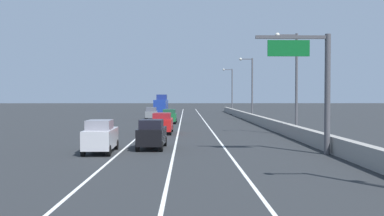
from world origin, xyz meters
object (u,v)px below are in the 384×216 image
(lamp_post_right_second, at_px, (294,76))
(car_silver_2, at_px, (101,136))
(car_red_1, at_px, (162,123))
(car_gray_3, at_px, (151,113))
(box_truck, at_px, (161,105))
(lamp_post_right_fourth, at_px, (231,88))
(lamp_post_right_third, at_px, (250,84))
(car_green_0, at_px, (169,116))
(car_black_4, at_px, (152,134))
(overhead_sign_gantry, at_px, (316,79))

(lamp_post_right_second, bearing_deg, car_silver_2, -141.86)
(car_red_1, distance_m, car_gray_3, 25.77)
(car_red_1, relative_size, box_truck, 0.49)
(lamp_post_right_fourth, xyz_separation_m, box_truck, (-14.67, -2.70, -3.68))
(lamp_post_right_third, bearing_deg, car_gray_3, 172.58)
(lamp_post_right_third, height_order, car_green_0, lamp_post_right_third)
(car_gray_3, bearing_deg, car_red_1, -83.04)
(car_red_1, relative_size, car_silver_2, 1.10)
(lamp_post_right_second, distance_m, car_gray_3, 31.96)
(car_green_0, relative_size, box_truck, 0.43)
(car_black_4, xyz_separation_m, box_truck, (-2.76, 58.62, 0.82))
(box_truck, bearing_deg, lamp_post_right_second, -72.69)
(box_truck, bearing_deg, car_green_0, -84.65)
(lamp_post_right_fourth, xyz_separation_m, car_gray_3, (-14.99, -23.62, -4.56))
(lamp_post_right_second, bearing_deg, car_red_1, 170.68)
(car_silver_2, height_order, box_truck, box_truck)
(lamp_post_right_fourth, relative_size, box_truck, 0.99)
(car_green_0, bearing_deg, box_truck, 95.35)
(overhead_sign_gantry, distance_m, lamp_post_right_second, 13.34)
(car_silver_2, bearing_deg, lamp_post_right_second, 38.14)
(lamp_post_right_third, bearing_deg, lamp_post_right_fourth, 90.69)
(lamp_post_right_third, height_order, car_silver_2, lamp_post_right_third)
(lamp_post_right_second, height_order, car_green_0, lamp_post_right_second)
(lamp_post_right_second, bearing_deg, car_black_4, -140.76)
(overhead_sign_gantry, distance_m, car_gray_3, 43.12)
(lamp_post_right_second, distance_m, car_red_1, 13.27)
(car_silver_2, bearing_deg, box_truck, 89.65)
(lamp_post_right_second, relative_size, car_silver_2, 2.22)
(car_silver_2, relative_size, box_truck, 0.44)
(lamp_post_right_fourth, bearing_deg, car_black_4, -100.99)
(lamp_post_right_fourth, bearing_deg, car_green_0, -109.38)
(lamp_post_right_fourth, xyz_separation_m, car_black_4, (-11.91, -61.32, -4.49))
(lamp_post_right_fourth, relative_size, car_black_4, 2.33)
(overhead_sign_gantry, height_order, car_green_0, overhead_sign_gantry)
(lamp_post_right_third, distance_m, lamp_post_right_fourth, 25.61)
(box_truck, bearing_deg, car_black_4, -87.31)
(overhead_sign_gantry, relative_size, lamp_post_right_fourth, 0.79)
(car_red_1, xyz_separation_m, car_black_4, (-0.04, -12.12, -0.00))
(overhead_sign_gantry, relative_size, car_green_0, 1.81)
(lamp_post_right_third, xyz_separation_m, car_silver_2, (-15.35, -37.78, -4.45))
(overhead_sign_gantry, height_order, box_truck, overhead_sign_gantry)
(lamp_post_right_third, bearing_deg, car_silver_2, -112.12)
(car_green_0, height_order, car_black_4, car_black_4)
(lamp_post_right_second, height_order, box_truck, lamp_post_right_second)
(lamp_post_right_third, height_order, car_red_1, lamp_post_right_third)
(lamp_post_right_third, relative_size, car_green_0, 2.31)
(lamp_post_right_second, height_order, lamp_post_right_fourth, same)
(car_black_4, bearing_deg, car_red_1, 89.80)
(car_green_0, height_order, car_silver_2, car_silver_2)
(lamp_post_right_fourth, distance_m, car_green_0, 35.81)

